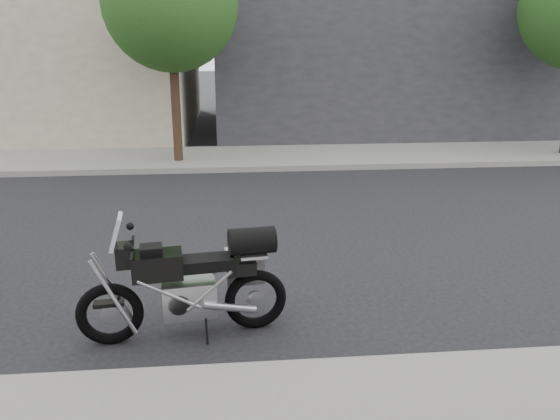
# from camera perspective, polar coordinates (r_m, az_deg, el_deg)

# --- Properties ---
(ground) EXTENTS (120.00, 120.00, 0.00)m
(ground) POSITION_cam_1_polar(r_m,az_deg,el_deg) (9.32, -1.24, -2.94)
(ground) COLOR black
(ground) RESTS_ON ground
(far_sidewalk) EXTENTS (44.00, 3.00, 0.15)m
(far_sidewalk) POSITION_cam_1_polar(r_m,az_deg,el_deg) (15.57, -2.97, 5.48)
(far_sidewalk) COLOR gray
(far_sidewalk) RESTS_ON ground
(far_building_dark) EXTENTS (16.00, 11.00, 7.00)m
(far_building_dark) POSITION_cam_1_polar(r_m,az_deg,el_deg) (23.51, 14.23, 17.29)
(far_building_dark) COLOR #2C2B31
(far_building_dark) RESTS_ON ground
(street_tree_mid) EXTENTS (3.40, 3.40, 5.70)m
(street_tree_mid) POSITION_cam_1_polar(r_m,az_deg,el_deg) (14.84, -11.40, 20.40)
(street_tree_mid) COLOR #3C281B
(street_tree_mid) RESTS_ON far_sidewalk
(motorcycle) EXTENTS (2.33, 0.94, 1.48)m
(motorcycle) POSITION_cam_1_polar(r_m,az_deg,el_deg) (6.20, -8.61, -7.37)
(motorcycle) COLOR black
(motorcycle) RESTS_ON ground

